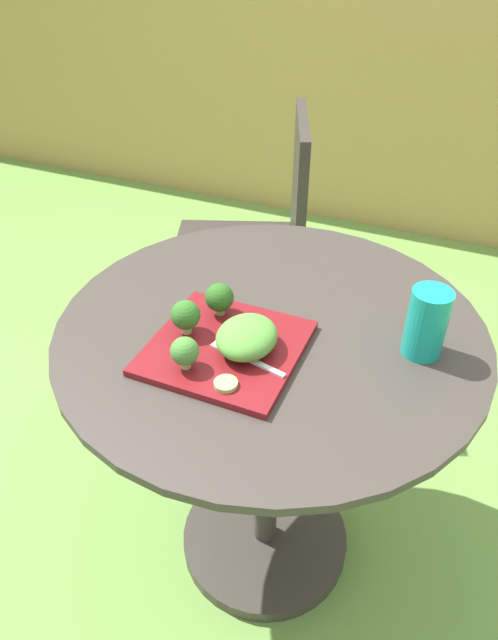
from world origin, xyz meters
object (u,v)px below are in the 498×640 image
patio_chair (264,231)px  fork (241,355)px  drinking_glass (426,326)px  salad_plate (226,348)px

patio_chair → fork: (0.30, -0.87, 0.24)m
patio_chair → drinking_glass: patio_chair is taller
fork → drinking_glass: bearing=28.5°
drinking_glass → fork: 0.33m
salad_plate → drinking_glass: drinking_glass is taller
fork → patio_chair: bearing=109.3°
fork → salad_plate: bearing=154.4°
patio_chair → drinking_glass: size_ratio=6.81×
patio_chair → drinking_glass: bearing=-50.2°
patio_chair → salad_plate: 0.92m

